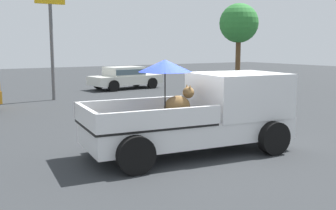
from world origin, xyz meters
TOP-DOWN VIEW (x-y plane):
  - ground_plane at (0.00, 0.00)m, footprint 80.00×80.00m
  - pickup_truck_main at (0.46, -0.06)m, footprint 5.25×2.77m
  - parked_sedan_far at (5.14, 13.94)m, footprint 4.46×2.32m
  - motel_sign at (0.04, 11.28)m, footprint 1.40×0.16m
  - tree_by_lot at (12.22, 11.79)m, footprint 2.49×2.49m

SIDE VIEW (x-z plane):
  - ground_plane at x=0.00m, z-range 0.00..0.00m
  - parked_sedan_far at x=5.14m, z-range 0.08..1.41m
  - pickup_truck_main at x=0.46m, z-range -0.16..2.10m
  - motel_sign at x=0.04m, z-range 1.08..6.48m
  - tree_by_lot at x=12.22m, z-range 1.34..6.60m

